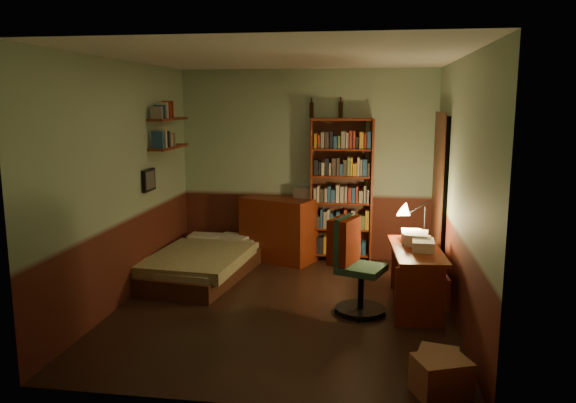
# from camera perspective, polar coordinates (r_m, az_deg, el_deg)

# --- Properties ---
(floor) EXTENTS (3.50, 4.00, 0.02)m
(floor) POSITION_cam_1_polar(r_m,az_deg,el_deg) (6.12, -0.36, -10.70)
(floor) COLOR black
(floor) RESTS_ON ground
(ceiling) EXTENTS (3.50, 4.00, 0.02)m
(ceiling) POSITION_cam_1_polar(r_m,az_deg,el_deg) (5.74, -0.39, 14.57)
(ceiling) COLOR silver
(ceiling) RESTS_ON wall_back
(wall_back) EXTENTS (3.50, 0.02, 2.60)m
(wall_back) POSITION_cam_1_polar(r_m,az_deg,el_deg) (7.76, 1.95, 3.72)
(wall_back) COLOR #8DA786
(wall_back) RESTS_ON ground
(wall_left) EXTENTS (0.02, 4.00, 2.60)m
(wall_left) POSITION_cam_1_polar(r_m,az_deg,el_deg) (6.30, -16.40, 1.82)
(wall_left) COLOR #8DA786
(wall_left) RESTS_ON ground
(wall_right) EXTENTS (0.02, 4.00, 2.60)m
(wall_right) POSITION_cam_1_polar(r_m,az_deg,el_deg) (5.78, 17.13, 1.06)
(wall_right) COLOR #8DA786
(wall_right) RESTS_ON ground
(wall_front) EXTENTS (3.50, 0.02, 2.60)m
(wall_front) POSITION_cam_1_polar(r_m,az_deg,el_deg) (3.85, -5.04, -2.92)
(wall_front) COLOR #8DA786
(wall_front) RESTS_ON ground
(doorway) EXTENTS (0.06, 0.90, 2.00)m
(doorway) POSITION_cam_1_polar(r_m,az_deg,el_deg) (7.10, 15.18, 0.31)
(doorway) COLOR black
(doorway) RESTS_ON ground
(door_trim) EXTENTS (0.02, 0.98, 2.08)m
(door_trim) POSITION_cam_1_polar(r_m,az_deg,el_deg) (7.09, 14.90, 0.32)
(door_trim) COLOR #412114
(door_trim) RESTS_ON ground
(bed) EXTENTS (1.27, 2.02, 0.57)m
(bed) POSITION_cam_1_polar(r_m,az_deg,el_deg) (7.15, -8.68, -5.25)
(bed) COLOR #657A49
(bed) RESTS_ON ground
(dresser) EXTENTS (1.09, 0.83, 0.87)m
(dresser) POSITION_cam_1_polar(r_m,az_deg,el_deg) (7.72, -1.00, -2.83)
(dresser) COLOR #64210D
(dresser) RESTS_ON ground
(mini_stereo) EXTENTS (0.32, 0.29, 0.15)m
(mini_stereo) POSITION_cam_1_polar(r_m,az_deg,el_deg) (7.69, 1.77, 0.97)
(mini_stereo) COLOR #B2B2B7
(mini_stereo) RESTS_ON dresser
(bookshelf) EXTENTS (0.86, 0.36, 1.95)m
(bookshelf) POSITION_cam_1_polar(r_m,az_deg,el_deg) (7.61, 5.38, 1.06)
(bookshelf) COLOR #64210D
(bookshelf) RESTS_ON ground
(bottle_left) EXTENTS (0.06, 0.06, 0.21)m
(bottle_left) POSITION_cam_1_polar(r_m,az_deg,el_deg) (7.65, 2.40, 9.27)
(bottle_left) COLOR black
(bottle_left) RESTS_ON bookshelf
(bottle_right) EXTENTS (0.07, 0.07, 0.22)m
(bottle_right) POSITION_cam_1_polar(r_m,az_deg,el_deg) (7.62, 5.36, 9.26)
(bottle_right) COLOR black
(bottle_right) RESTS_ON bookshelf
(desk) EXTENTS (0.58, 1.23, 0.64)m
(desk) POSITION_cam_1_polar(r_m,az_deg,el_deg) (6.17, 12.82, -7.55)
(desk) COLOR #64210D
(desk) RESTS_ON ground
(paper_stack) EXTENTS (0.27, 0.35, 0.13)m
(paper_stack) POSITION_cam_1_polar(r_m,az_deg,el_deg) (6.24, 12.90, -3.67)
(paper_stack) COLOR silver
(paper_stack) RESTS_ON desk
(desk_lamp) EXTENTS (0.22, 0.22, 0.67)m
(desk_lamp) POSITION_cam_1_polar(r_m,az_deg,el_deg) (6.53, 13.77, -0.69)
(desk_lamp) COLOR black
(desk_lamp) RESTS_ON desk
(office_chair) EXTENTS (0.67, 0.63, 1.08)m
(office_chair) POSITION_cam_1_polar(r_m,az_deg,el_deg) (5.83, 7.47, -6.16)
(office_chair) COLOR #2E513C
(office_chair) RESTS_ON ground
(red_jacket) EXTENTS (0.23, 0.40, 0.47)m
(red_jacket) POSITION_cam_1_polar(r_m,az_deg,el_deg) (5.71, 5.72, 1.50)
(red_jacket) COLOR maroon
(red_jacket) RESTS_ON office_chair
(wall_shelf_lower) EXTENTS (0.20, 0.90, 0.03)m
(wall_shelf_lower) POSITION_cam_1_polar(r_m,az_deg,el_deg) (7.23, -11.98, 5.42)
(wall_shelf_lower) COLOR #64210D
(wall_shelf_lower) RESTS_ON wall_left
(wall_shelf_upper) EXTENTS (0.20, 0.90, 0.03)m
(wall_shelf_upper) POSITION_cam_1_polar(r_m,az_deg,el_deg) (7.21, -12.09, 8.19)
(wall_shelf_upper) COLOR #64210D
(wall_shelf_upper) RESTS_ON wall_left
(framed_picture) EXTENTS (0.04, 0.32, 0.26)m
(framed_picture) POSITION_cam_1_polar(r_m,az_deg,el_deg) (6.83, -13.97, 2.13)
(framed_picture) COLOR black
(framed_picture) RESTS_ON wall_left
(cardboard_box_a) EXTENTS (0.47, 0.43, 0.29)m
(cardboard_box_a) POSITION_cam_1_polar(r_m,az_deg,el_deg) (4.52, 15.31, -16.80)
(cardboard_box_a) COLOR #9A6F4E
(cardboard_box_a) RESTS_ON ground
(cardboard_box_b) EXTENTS (0.35, 0.31, 0.21)m
(cardboard_box_b) POSITION_cam_1_polar(r_m,az_deg,el_deg) (4.82, 14.99, -15.51)
(cardboard_box_b) COLOR #9A6F4E
(cardboard_box_b) RESTS_ON ground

